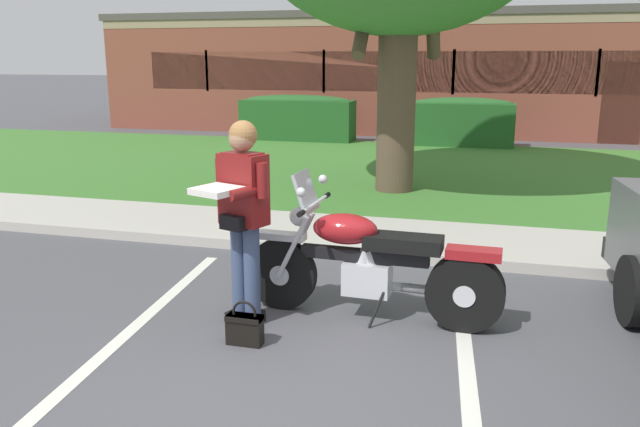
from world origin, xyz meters
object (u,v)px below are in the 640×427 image
at_px(motorcycle, 379,265).
at_px(brick_building, 463,71).
at_px(handbag, 245,327).
at_px(hedge_center_left, 462,121).
at_px(rider_person, 242,207).
at_px(hedge_left, 298,117).

distance_m(motorcycle, brick_building, 17.67).
bearing_deg(brick_building, motorcycle, -88.90).
bearing_deg(handbag, hedge_center_left, 85.47).
xyz_separation_m(rider_person, hedge_left, (-3.16, 11.62, -0.36)).
distance_m(rider_person, hedge_left, 12.05).
bearing_deg(handbag, motorcycle, 40.03).
distance_m(handbag, brick_building, 18.47).
distance_m(rider_person, handbag, 0.96).
bearing_deg(motorcycle, handbag, -139.97).
relative_size(motorcycle, hedge_left, 0.75).
relative_size(motorcycle, rider_person, 1.32).
bearing_deg(hedge_left, brick_building, 58.62).
relative_size(handbag, hedge_left, 0.12).
relative_size(hedge_left, brick_building, 0.14).
height_order(motorcycle, handbag, motorcycle).
bearing_deg(hedge_center_left, handbag, -94.53).
xyz_separation_m(motorcycle, rider_person, (-1.07, -0.37, 0.52)).
xyz_separation_m(motorcycle, handbag, (-0.92, -0.77, -0.34)).
xyz_separation_m(hedge_center_left, brick_building, (-0.38, 6.38, 1.10)).
bearing_deg(brick_building, hedge_center_left, -86.62).
bearing_deg(brick_building, rider_person, -92.33).
bearing_deg(hedge_left, motorcycle, -69.39).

